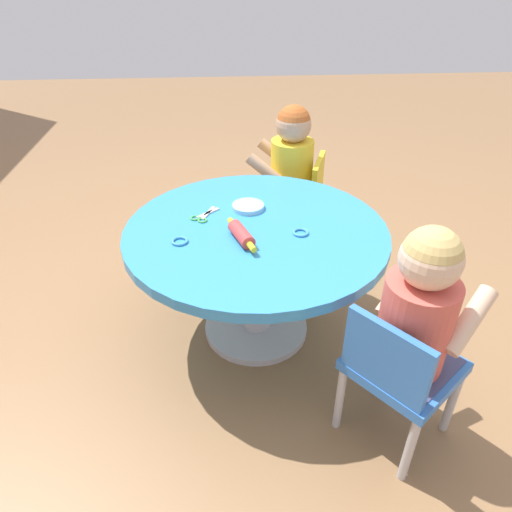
% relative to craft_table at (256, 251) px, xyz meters
% --- Properties ---
extents(ground_plane, '(10.00, 10.00, 0.00)m').
position_rel_craft_table_xyz_m(ground_plane, '(0.00, 0.00, -0.40)').
color(ground_plane, olive).
extents(craft_table, '(1.00, 1.00, 0.51)m').
position_rel_craft_table_xyz_m(craft_table, '(0.00, 0.00, 0.00)').
color(craft_table, silver).
rests_on(craft_table, ground).
extents(child_chair_left, '(0.42, 0.42, 0.54)m').
position_rel_craft_table_xyz_m(child_chair_left, '(-0.55, -0.40, -0.10)').
color(child_chair_left, '#B7B7BC').
rests_on(child_chair_left, ground).
extents(seated_child_left, '(0.43, 0.44, 0.51)m').
position_rel_craft_table_xyz_m(seated_child_left, '(-0.53, -0.43, 0.13)').
color(seated_child_left, '#3F4772').
rests_on(seated_child_left, ground).
extents(child_chair_right, '(0.38, 0.38, 0.54)m').
position_rel_craft_table_xyz_m(child_chair_right, '(0.63, -0.26, -0.10)').
color(child_chair_right, '#B7B7BC').
rests_on(child_chair_right, ground).
extents(seated_child_right, '(0.37, 0.42, 0.51)m').
position_rel_craft_table_xyz_m(seated_child_right, '(0.64, -0.22, 0.13)').
color(seated_child_right, '#3F4772').
rests_on(seated_child_right, ground).
extents(rolling_pin, '(0.22, 0.10, 0.05)m').
position_rel_craft_table_xyz_m(rolling_pin, '(-0.09, 0.06, 0.13)').
color(rolling_pin, '#D83F3F').
rests_on(rolling_pin, craft_table).
extents(craft_scissors, '(0.14, 0.12, 0.01)m').
position_rel_craft_table_xyz_m(craft_scissors, '(0.10, 0.20, 0.11)').
color(craft_scissors, silver).
rests_on(craft_scissors, craft_table).
extents(playdough_blob_0, '(0.13, 0.13, 0.02)m').
position_rel_craft_table_xyz_m(playdough_blob_0, '(0.16, 0.02, 0.12)').
color(playdough_blob_0, '#8CCCF2').
rests_on(playdough_blob_0, craft_table).
extents(cookie_cutter_0, '(0.06, 0.06, 0.01)m').
position_rel_craft_table_xyz_m(cookie_cutter_0, '(-0.06, -0.16, 0.11)').
color(cookie_cutter_0, '#3F99D8').
rests_on(cookie_cutter_0, craft_table).
extents(cookie_cutter_1, '(0.06, 0.06, 0.01)m').
position_rel_craft_table_xyz_m(cookie_cutter_1, '(-0.08, 0.28, 0.11)').
color(cookie_cutter_1, '#3F99D8').
rests_on(cookie_cutter_1, craft_table).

